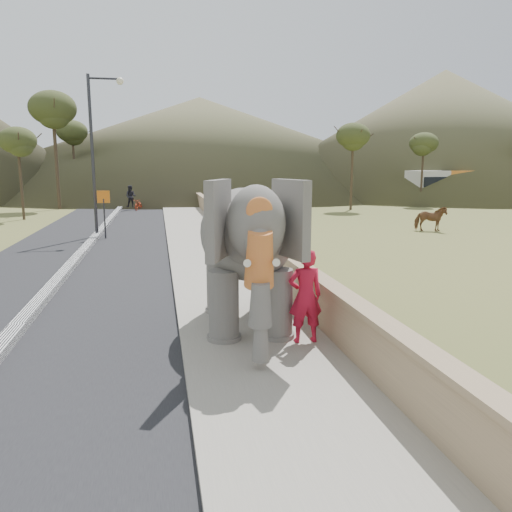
{
  "coord_description": "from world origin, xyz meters",
  "views": [
    {
      "loc": [
        -1.85,
        -10.93,
        3.66
      ],
      "look_at": [
        0.2,
        -0.44,
        1.7
      ],
      "focal_mm": 35.0,
      "sensor_mm": 36.0,
      "label": 1
    }
  ],
  "objects_px": {
    "lamppost": "(98,140)",
    "elephant_and_man": "(247,254)",
    "cow": "(430,219)",
    "motorcyclist": "(134,200)"
  },
  "relations": [
    {
      "from": "cow",
      "to": "elephant_and_man",
      "type": "relative_size",
      "value": 0.37
    },
    {
      "from": "lamppost",
      "to": "motorcyclist",
      "type": "distance_m",
      "value": 15.68
    },
    {
      "from": "motorcyclist",
      "to": "lamppost",
      "type": "bearing_deg",
      "value": -93.55
    },
    {
      "from": "motorcyclist",
      "to": "elephant_and_man",
      "type": "bearing_deg",
      "value": -83.06
    },
    {
      "from": "cow",
      "to": "motorcyclist",
      "type": "distance_m",
      "value": 23.39
    },
    {
      "from": "lamppost",
      "to": "motorcyclist",
      "type": "bearing_deg",
      "value": 86.45
    },
    {
      "from": "cow",
      "to": "elephant_and_man",
      "type": "xyz_separation_m",
      "value": [
        -12.93,
        -14.61,
        1.03
      ]
    },
    {
      "from": "lamppost",
      "to": "elephant_and_man",
      "type": "relative_size",
      "value": 1.76
    },
    {
      "from": "lamppost",
      "to": "elephant_and_man",
      "type": "bearing_deg",
      "value": -73.47
    },
    {
      "from": "elephant_and_man",
      "to": "cow",
      "type": "bearing_deg",
      "value": 48.49
    }
  ]
}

